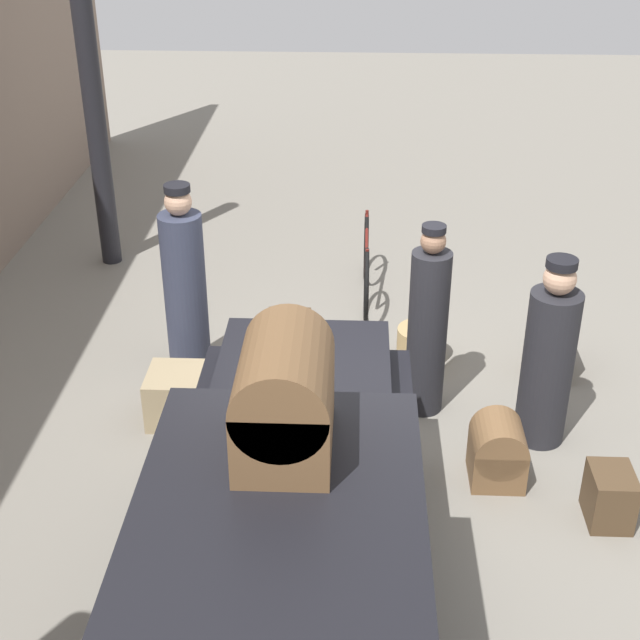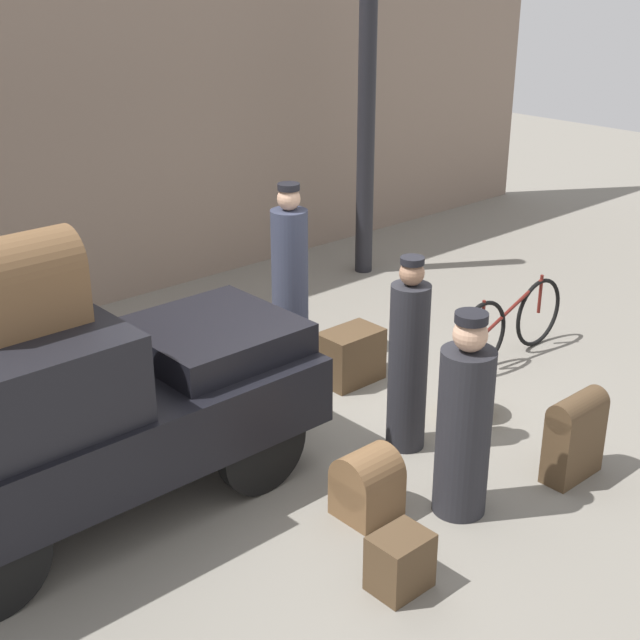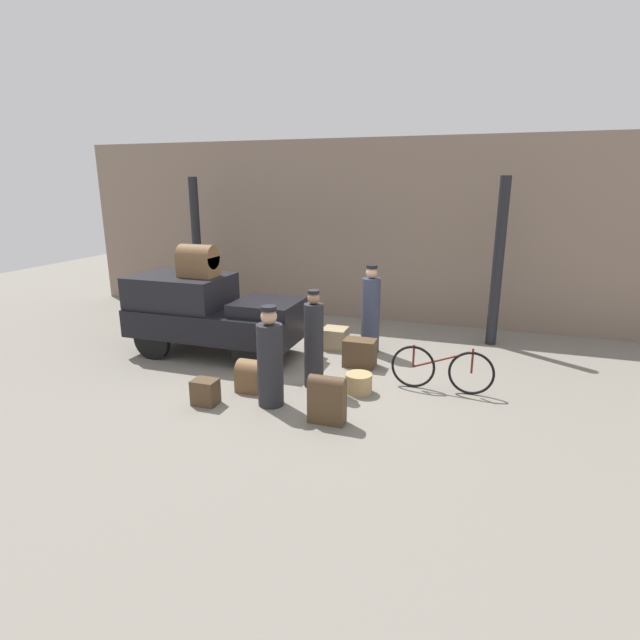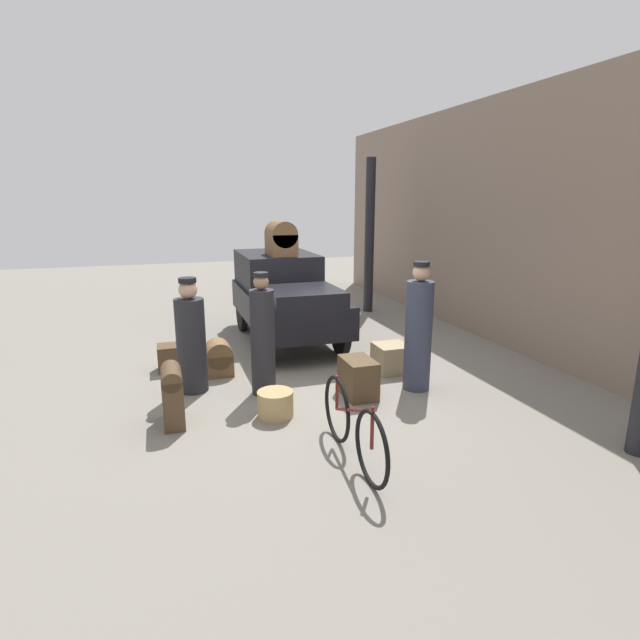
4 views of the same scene
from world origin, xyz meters
name	(u,v)px [view 3 (image 3 of 4)]	position (x,y,z in m)	size (l,w,h in m)	color
ground_plane	(307,370)	(0.00, 0.00, 0.00)	(30.00, 30.00, 0.00)	gray
station_building_facade	(361,231)	(0.00, 4.08, 2.25)	(16.00, 0.15, 4.50)	gray
canopy_pillar_left	(197,249)	(-4.02, 2.79, 1.79)	(0.23, 0.23, 3.59)	black
canopy_pillar_right	(498,263)	(3.31, 2.79, 1.79)	(0.23, 0.23, 3.59)	black
truck	(208,311)	(-2.24, 0.26, 0.90)	(3.53, 1.53, 1.62)	black
bicycle	(442,369)	(2.52, -0.19, 0.39)	(1.72, 0.04, 0.81)	black
wicker_basket	(359,383)	(1.20, -0.71, 0.17)	(0.45, 0.45, 0.33)	tan
porter_standing_middle	(371,313)	(0.89, 1.44, 0.85)	(0.38, 0.38, 1.84)	#33384C
porter_with_bicycle	(270,361)	(-0.01, -1.63, 0.74)	(0.41, 0.41, 1.63)	#232328
porter_carrying_trunk	(314,343)	(0.39, -0.69, 0.79)	(0.33, 0.33, 1.72)	#232328
trunk_umber_medium	(360,353)	(0.90, 0.53, 0.27)	(0.61, 0.40, 0.53)	#4C3823
suitcase_small_leather	(335,338)	(0.13, 1.40, 0.22)	(0.51, 0.50, 0.45)	#9E8966
trunk_barrel_dark	(251,375)	(-0.58, -1.20, 0.26)	(0.43, 0.41, 0.54)	brown
suitcase_black_upright	(205,392)	(-1.02, -1.95, 0.21)	(0.39, 0.31, 0.41)	#4C3823
suitcase_tan_flat	(327,398)	(1.03, -1.94, 0.39)	(0.54, 0.24, 0.74)	#4C3823
trunk_on_truck_roof	(198,261)	(-2.41, 0.26, 1.93)	(0.74, 0.48, 0.65)	brown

